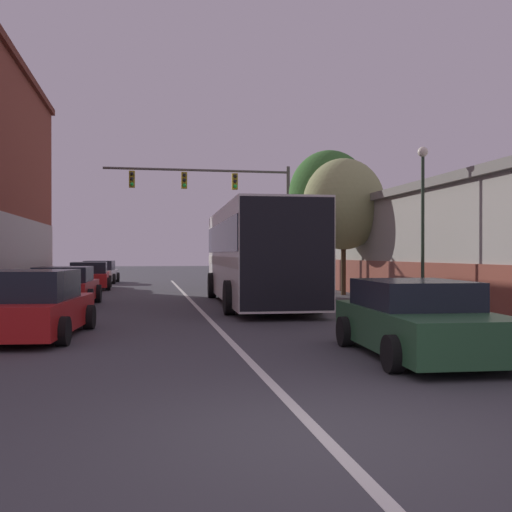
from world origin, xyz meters
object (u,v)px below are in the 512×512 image
Objects in this scene: bus at (257,251)px; street_lamp at (423,220)px; parked_car_left_near at (65,287)px; parked_car_left_far at (89,276)px; traffic_signal_gantry at (226,196)px; street_tree_near at (329,196)px; street_tree_far at (343,204)px; parked_car_left_mid at (31,306)px; hatchback_foreground at (418,320)px; parked_car_left_distant at (100,273)px.

street_lamp is at bearing -130.62° from bus.
parked_car_left_far reaches higher than parked_car_left_near.
traffic_signal_gantry is (0.15, 9.01, 2.79)m from bus.
traffic_signal_gantry is at bearing 137.39° from street_tree_near.
street_tree_far is (0.28, 8.01, 1.11)m from street_lamp.
bus is 2.48× the size of parked_car_left_far.
parked_car_left_mid is 0.67× the size of street_tree_near.
parked_car_left_far reaches higher than hatchback_foreground.
parked_car_left_distant is 0.67× the size of street_tree_far.
street_tree_near is at bearing -34.14° from parked_car_left_mid.
street_tree_near is at bearing 89.95° from street_lamp.
traffic_signal_gantry is at bearing -103.74° from parked_car_left_far.
street_tree_near reaches higher than street_tree_far.
bus reaches higher than parked_car_left_near.
traffic_signal_gantry reaches higher than parked_car_left_mid.
parked_car_left_far is at bearing 22.30° from hatchback_foreground.
parked_car_left_near is at bearing 8.24° from parked_car_left_mid.
street_tree_far is (11.05, -12.52, 3.25)m from parked_car_left_distant.
street_tree_near is (0.01, 9.15, 1.59)m from street_lamp.
bus is 2.65× the size of parked_car_left_near.
parked_car_left_mid is at bearing -162.61° from street_lamp.
parked_car_left_distant is at bearing 131.42° from street_tree_far.
street_lamp is at bearing -144.85° from parked_car_left_far.
parked_car_left_near is 11.45m from traffic_signal_gantry.
parked_car_left_near is at bearing 157.22° from street_lamp.
street_tree_near is at bearing -42.61° from traffic_signal_gantry.
traffic_signal_gantry reaches higher than bus.
street_tree_far is at bearing -70.69° from parked_car_left_near.
bus is 17.87m from parked_car_left_distant.
bus is 7.19m from street_tree_near.
traffic_signal_gantry is at bearing 5.06° from hatchback_foreground.
parked_car_left_far is 6.19m from parked_car_left_distant.
bus is at bearing -34.65° from parked_car_left_mid.
parked_car_left_near is 16.02m from parked_car_left_distant.
parked_car_left_mid reaches higher than parked_car_left_near.
traffic_signal_gantry is (6.64, 8.42, 4.01)m from parked_car_left_near.
traffic_signal_gantry reaches higher than street_lamp.
bus is 9.57m from parked_car_left_mid.
bus is 6.63m from parked_car_left_near.
street_tree_far is at bearing 88.01° from street_lamp.
parked_car_left_mid is at bearing -111.33° from traffic_signal_gantry.
hatchback_foreground is 20.22m from traffic_signal_gantry.
traffic_signal_gantry is 1.86× the size of street_lamp.
parked_car_left_mid is at bearing -133.54° from street_tree_far.
bus is 10.90m from hatchback_foreground.
parked_car_left_far is 1.13× the size of parked_car_left_distant.
street_tree_far is at bearing -48.28° from traffic_signal_gantry.
bus reaches higher than parked_car_left_distant.
street_tree_near is at bearing -64.99° from parked_car_left_near.
street_tree_near is (4.12, -3.79, -0.29)m from traffic_signal_gantry.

